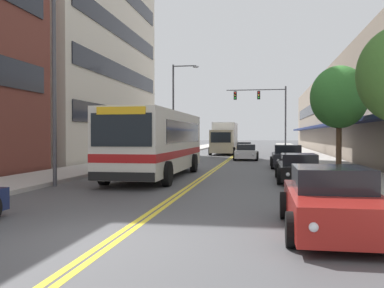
% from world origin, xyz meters
% --- Properties ---
extents(ground_plane, '(240.00, 240.00, 0.00)m').
position_xyz_m(ground_plane, '(0.00, 37.00, 0.00)').
color(ground_plane, '#4C4C4F').
extents(sidewalk_left, '(3.24, 106.00, 0.17)m').
position_xyz_m(sidewalk_left, '(-7.12, 37.00, 0.08)').
color(sidewalk_left, '#B2ADA5').
rests_on(sidewalk_left, ground_plane).
extents(sidewalk_right, '(3.24, 106.00, 0.17)m').
position_xyz_m(sidewalk_right, '(7.12, 37.00, 0.08)').
color(sidewalk_right, '#B2ADA5').
rests_on(sidewalk_right, ground_plane).
extents(centre_line, '(0.34, 106.00, 0.01)m').
position_xyz_m(centre_line, '(0.00, 37.00, 0.00)').
color(centre_line, yellow).
rests_on(centre_line, ground_plane).
extents(storefront_row_right, '(9.10, 68.00, 8.66)m').
position_xyz_m(storefront_row_right, '(12.96, 37.00, 4.32)').
color(storefront_row_right, gray).
rests_on(storefront_row_right, ground_plane).
extents(city_bus, '(2.91, 10.71, 3.11)m').
position_xyz_m(city_bus, '(-2.23, 12.19, 1.76)').
color(city_bus, silver).
rests_on(city_bus, ground_plane).
extents(car_dark_grey_parked_left_near, '(2.06, 4.42, 1.44)m').
position_xyz_m(car_dark_grey_parked_left_near, '(-4.25, 23.42, 0.66)').
color(car_dark_grey_parked_left_near, '#38383D').
rests_on(car_dark_grey_parked_left_near, ground_plane).
extents(car_silver_parked_left_far, '(2.20, 4.17, 1.27)m').
position_xyz_m(car_silver_parked_left_far, '(-4.38, 31.25, 0.60)').
color(car_silver_parked_left_far, '#B7B7BC').
rests_on(car_silver_parked_left_far, ground_plane).
extents(car_red_parked_right_foreground, '(2.03, 4.48, 1.36)m').
position_xyz_m(car_red_parked_right_foreground, '(4.27, 1.26, 0.63)').
color(car_red_parked_right_foreground, maroon).
rests_on(car_red_parked_right_foreground, ground_plane).
extents(car_black_parked_right_mid, '(1.99, 4.82, 1.20)m').
position_xyz_m(car_black_parked_right_mid, '(4.40, 11.36, 0.57)').
color(car_black_parked_right_mid, black).
rests_on(car_black_parked_right_mid, ground_plane).
extents(car_charcoal_parked_right_far, '(2.11, 4.44, 1.42)m').
position_xyz_m(car_charcoal_parked_right_far, '(4.33, 19.30, 0.65)').
color(car_charcoal_parked_right_far, '#232328').
rests_on(car_charcoal_parked_right_far, ground_plane).
extents(car_champagne_moving_lead, '(1.97, 4.70, 1.23)m').
position_xyz_m(car_champagne_moving_lead, '(0.70, 40.63, 0.58)').
color(car_champagne_moving_lead, beige).
rests_on(car_champagne_moving_lead, ground_plane).
extents(car_white_moving_second, '(1.97, 4.33, 1.27)m').
position_xyz_m(car_white_moving_second, '(1.44, 27.50, 0.60)').
color(car_white_moving_second, white).
rests_on(car_white_moving_second, ground_plane).
extents(box_truck, '(2.63, 7.51, 3.35)m').
position_xyz_m(box_truck, '(-1.28, 37.44, 1.68)').
color(box_truck, '#BCAD89').
rests_on(box_truck, ground_plane).
extents(traffic_signal_mast, '(6.56, 0.38, 7.39)m').
position_xyz_m(traffic_signal_mast, '(3.09, 39.83, 5.26)').
color(traffic_signal_mast, '#47474C').
rests_on(traffic_signal_mast, ground_plane).
extents(street_lamp_left_near, '(1.98, 0.28, 8.84)m').
position_xyz_m(street_lamp_left_near, '(-5.07, 7.73, 5.15)').
color(street_lamp_left_near, '#47474C').
rests_on(street_lamp_left_near, ground_plane).
extents(street_lamp_left_far, '(2.45, 0.28, 8.45)m').
position_xyz_m(street_lamp_left_far, '(-4.97, 30.18, 5.01)').
color(street_lamp_left_far, '#47474C').
rests_on(street_lamp_left_far, ground_plane).
extents(street_tree_right_mid, '(2.84, 2.84, 5.33)m').
position_xyz_m(street_tree_right_mid, '(6.57, 14.29, 3.92)').
color(street_tree_right_mid, brown).
rests_on(street_tree_right_mid, sidewalk_right).
extents(fire_hydrant, '(0.33, 0.25, 0.87)m').
position_xyz_m(fire_hydrant, '(5.95, 6.69, 0.60)').
color(fire_hydrant, red).
rests_on(fire_hydrant, sidewalk_right).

